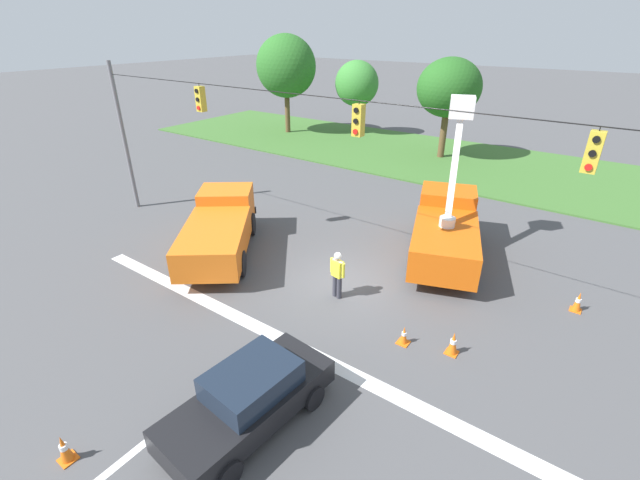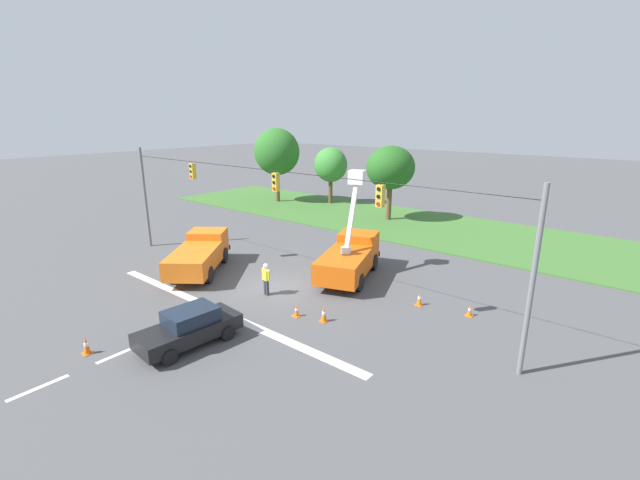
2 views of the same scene
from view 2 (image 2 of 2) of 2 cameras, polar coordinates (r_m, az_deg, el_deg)
ground_plane at (r=24.27m, az=-6.12°, el=-6.44°), size 200.00×200.00×0.00m
grass_verge at (r=38.39m, az=13.29°, el=1.82°), size 56.00×12.00×0.10m
lane_markings at (r=21.26m, az=-16.42°, el=-10.45°), size 17.60×15.25×0.01m
signal_gantry at (r=22.92m, az=-6.43°, el=3.83°), size 26.20×0.33×7.20m
tree_far_west at (r=47.75m, az=-5.79°, el=11.60°), size 5.22×4.63×8.07m
tree_west at (r=46.61m, az=1.43°, el=9.96°), size 3.76×3.21×6.10m
tree_centre at (r=39.36m, az=9.39°, el=9.46°), size 4.26×4.59×6.80m
utility_truck_bucket_lift at (r=25.52m, az=4.02°, el=-2.06°), size 4.41×6.81×6.23m
utility_truck_support_near at (r=27.40m, az=-15.76°, el=-1.79°), size 5.77×6.50×2.11m
sedan_black at (r=19.11m, az=-17.01°, el=-11.03°), size 2.19×4.43×1.56m
road_worker at (r=23.14m, az=-7.22°, el=-4.96°), size 0.64×0.31×1.77m
traffic_cone_foreground_left at (r=22.11m, az=19.33°, el=-8.87°), size 0.36×0.36×0.59m
traffic_cone_foreground_right at (r=20.34m, az=0.51°, el=-9.85°), size 0.36×0.36×0.75m
traffic_cone_mid_left at (r=22.55m, az=13.11°, el=-7.64°), size 0.36×0.36×0.72m
traffic_cone_near_bucket at (r=32.41m, az=-16.10°, el=-0.48°), size 0.36×0.36×0.72m
traffic_cone_lane_edge_a at (r=20.88m, az=-3.16°, el=-9.40°), size 0.36×0.36×0.61m
traffic_cone_lane_edge_b at (r=20.19m, az=-28.72°, el=-12.26°), size 0.36×0.36×0.73m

